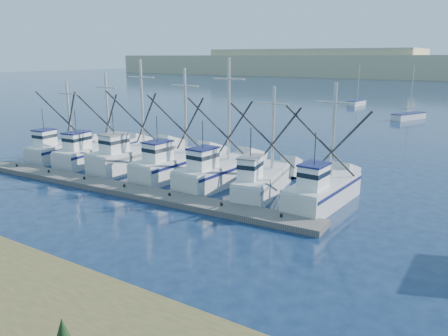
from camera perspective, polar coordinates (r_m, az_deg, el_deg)
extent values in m
plane|color=#0C1C39|center=(22.23, -9.52, -10.78)|extent=(500.00, 500.00, 0.00)
cube|color=slate|center=(31.84, -12.88, -2.76)|extent=(29.26, 3.19, 0.39)
cube|color=silver|center=(44.03, -20.38, 2.10)|extent=(2.94, 6.86, 1.40)
cube|color=white|center=(42.78, -22.36, 3.56)|extent=(1.51, 1.74, 1.50)
cylinder|color=#B7B2A8|center=(44.15, -19.61, 6.91)|extent=(0.22, 0.22, 5.75)
cube|color=silver|center=(41.77, -16.13, 1.84)|extent=(3.15, 8.88, 1.45)
cube|color=white|center=(40.08, -18.64, 3.29)|extent=(1.57, 2.24, 1.50)
cylinder|color=#B7B2A8|center=(42.12, -14.99, 7.50)|extent=(0.22, 0.22, 6.48)
cube|color=silver|center=(38.17, -11.75, 1.19)|extent=(3.00, 8.21, 1.74)
cube|color=white|center=(36.42, -14.13, 3.04)|extent=(1.60, 2.05, 1.50)
cylinder|color=#B7B2A8|center=(38.41, -10.65, 8.26)|extent=(0.22, 0.22, 7.42)
cube|color=silver|center=(35.27, -6.30, 0.22)|extent=(2.77, 8.33, 1.61)
cube|color=white|center=(33.35, -8.63, 2.06)|extent=(1.48, 2.07, 1.50)
cylinder|color=#B7B2A8|center=(35.58, -5.07, 7.34)|extent=(0.22, 0.22, 6.90)
cube|color=silver|center=(32.82, -0.66, -0.79)|extent=(2.95, 8.22, 1.58)
cube|color=white|center=(30.79, -2.77, 1.13)|extent=(1.53, 2.06, 1.50)
cylinder|color=#B7B2A8|center=(33.08, 0.63, 7.54)|extent=(0.22, 0.22, 7.72)
cube|color=silver|center=(30.75, 5.17, -2.02)|extent=(3.32, 7.81, 1.46)
cube|color=white|center=(28.70, 3.45, -0.11)|extent=(1.50, 2.02, 1.50)
cylinder|color=#B7B2A8|center=(31.06, 6.43, 5.11)|extent=(0.22, 0.22, 5.93)
cube|color=silver|center=(28.98, 12.81, -3.27)|extent=(2.82, 7.47, 1.54)
cube|color=white|center=(26.86, 11.62, -1.22)|extent=(1.48, 1.87, 1.50)
cylinder|color=#B7B2A8|center=(29.25, 14.07, 4.66)|extent=(0.22, 0.22, 6.24)
cube|color=silver|center=(73.03, 22.98, 6.21)|extent=(4.20, 6.57, 0.90)
cylinder|color=#B7B2A8|center=(72.94, 23.33, 9.38)|extent=(0.12, 0.12, 7.20)
cube|color=silver|center=(90.79, 16.93, 8.10)|extent=(2.32, 5.48, 0.90)
cylinder|color=#B7B2A8|center=(90.77, 17.17, 10.65)|extent=(0.12, 0.12, 7.20)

